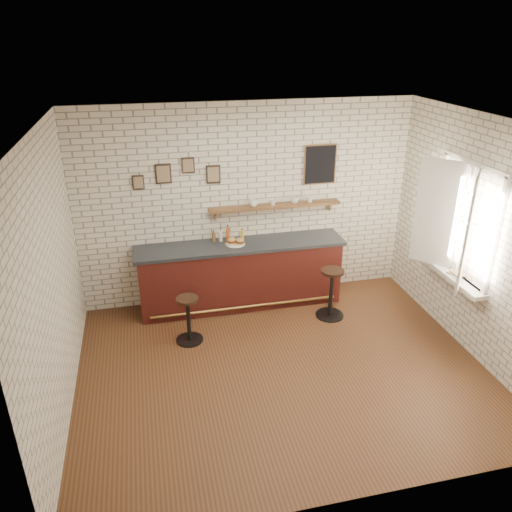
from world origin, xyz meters
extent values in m
plane|color=#57341D|center=(0.00, 0.00, 0.00)|extent=(5.00, 5.00, 0.00)
cube|color=#4A1713|center=(-0.18, 1.70, 0.48)|extent=(3.00, 0.58, 0.96)
cube|color=#2D333A|center=(-0.18, 1.70, 0.98)|extent=(3.10, 0.62, 0.05)
cylinder|color=olive|center=(-0.18, 1.38, 0.12)|extent=(2.79, 0.04, 0.04)
cylinder|color=white|center=(-0.25, 1.69, 1.02)|extent=(0.28, 0.28, 0.01)
cylinder|color=gold|center=(-0.19, 1.73, 1.02)|extent=(0.05, 0.05, 0.00)
cylinder|color=gold|center=(-0.22, 1.69, 1.02)|extent=(0.05, 0.05, 0.00)
cylinder|color=gold|center=(-0.36, 1.75, 1.02)|extent=(0.06, 0.06, 0.00)
cylinder|color=gold|center=(-0.22, 1.73, 1.02)|extent=(0.06, 0.06, 0.00)
cylinder|color=gold|center=(-0.37, 1.65, 1.02)|extent=(0.06, 0.06, 0.00)
cylinder|color=gold|center=(-0.19, 1.70, 1.02)|extent=(0.04, 0.04, 0.00)
cylinder|color=gold|center=(-0.25, 1.65, 1.02)|extent=(0.05, 0.05, 0.00)
cylinder|color=gold|center=(-0.36, 1.64, 1.02)|extent=(0.04, 0.04, 0.00)
cylinder|color=gold|center=(-0.39, 1.71, 1.02)|extent=(0.05, 0.05, 0.00)
cylinder|color=gold|center=(-0.21, 1.65, 1.02)|extent=(0.06, 0.06, 0.00)
cylinder|color=gold|center=(-0.37, 1.71, 1.02)|extent=(0.04, 0.04, 0.00)
cylinder|color=brown|center=(-0.54, 1.86, 1.08)|extent=(0.06, 0.06, 0.14)
cylinder|color=brown|center=(-0.54, 1.86, 1.16)|extent=(0.02, 0.02, 0.03)
cylinder|color=black|center=(-0.54, 1.86, 1.19)|extent=(0.02, 0.02, 0.01)
cylinder|color=beige|center=(-0.44, 1.86, 1.09)|extent=(0.05, 0.05, 0.16)
cylinder|color=beige|center=(-0.44, 1.86, 1.18)|extent=(0.02, 0.02, 0.03)
cylinder|color=black|center=(-0.44, 1.86, 1.21)|extent=(0.02, 0.02, 0.01)
cylinder|color=#AB4C1B|center=(-0.33, 1.86, 1.11)|extent=(0.06, 0.06, 0.19)
cylinder|color=#AB4C1B|center=(-0.33, 1.86, 1.22)|extent=(0.02, 0.02, 0.04)
cylinder|color=black|center=(-0.33, 1.86, 1.25)|extent=(0.02, 0.02, 0.01)
cylinder|color=gold|center=(-0.12, 1.86, 1.08)|extent=(0.05, 0.05, 0.13)
cylinder|color=gold|center=(-0.12, 1.86, 1.15)|extent=(0.02, 0.02, 0.03)
cylinder|color=maroon|center=(-0.12, 1.86, 1.17)|extent=(0.03, 0.03, 0.01)
cylinder|color=black|center=(-1.06, 0.87, 0.01)|extent=(0.37, 0.37, 0.02)
cylinder|color=black|center=(-1.06, 0.87, 0.32)|extent=(0.06, 0.06, 0.61)
cylinder|color=black|center=(-1.06, 0.87, 0.65)|extent=(0.31, 0.31, 0.04)
cylinder|color=black|center=(1.03, 1.05, 0.01)|extent=(0.42, 0.42, 0.02)
cylinder|color=black|center=(1.03, 1.05, 0.37)|extent=(0.06, 0.06, 0.69)
cylinder|color=black|center=(1.03, 1.05, 0.73)|extent=(0.36, 0.36, 0.04)
cube|color=brown|center=(0.40, 1.90, 1.48)|extent=(2.00, 0.18, 0.04)
cube|color=brown|center=(-0.50, 1.97, 1.40)|extent=(0.03, 0.04, 0.16)
cube|color=brown|center=(1.30, 1.97, 1.40)|extent=(0.03, 0.04, 0.16)
imported|color=white|center=(0.07, 1.90, 1.55)|extent=(0.14, 0.14, 0.10)
imported|color=white|center=(0.36, 1.90, 1.54)|extent=(0.13, 0.13, 0.08)
imported|color=white|center=(0.70, 1.90, 1.55)|extent=(0.16, 0.16, 0.09)
imported|color=white|center=(0.94, 1.90, 1.54)|extent=(0.13, 0.13, 0.09)
cube|color=black|center=(-1.20, 1.98, 2.05)|extent=(0.22, 0.02, 0.28)
cube|color=black|center=(-0.85, 1.98, 2.15)|extent=(0.18, 0.02, 0.22)
cube|color=black|center=(-0.50, 1.98, 2.00)|extent=(0.20, 0.02, 0.26)
cube|color=black|center=(-1.55, 1.98, 1.95)|extent=(0.16, 0.02, 0.20)
cube|color=black|center=(1.10, 1.98, 2.05)|extent=(0.46, 0.02, 0.56)
cube|color=white|center=(2.40, 0.30, 0.90)|extent=(0.20, 1.35, 0.06)
cube|color=white|center=(2.47, 0.30, 2.40)|extent=(0.05, 1.30, 0.06)
cube|color=white|center=(2.47, 0.30, 0.90)|extent=(0.05, 1.30, 0.06)
cube|color=white|center=(2.47, -0.30, 1.65)|extent=(0.05, 0.06, 1.50)
cube|color=white|center=(2.47, 0.90, 1.65)|extent=(0.05, 0.06, 1.50)
cube|color=white|center=(2.32, 0.00, 1.65)|extent=(0.40, 0.46, 1.46)
cube|color=white|center=(2.32, 0.60, 1.65)|extent=(0.40, 0.46, 1.46)
imported|color=tan|center=(2.38, 0.22, 0.94)|extent=(0.22, 0.24, 0.02)
imported|color=tan|center=(2.38, 0.21, 0.96)|extent=(0.16, 0.21, 0.02)
camera|label=1|loc=(-1.47, -4.91, 3.90)|focal=35.00mm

